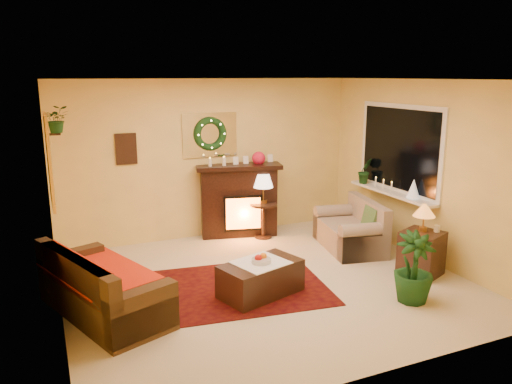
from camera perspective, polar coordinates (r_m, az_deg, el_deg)
name	(u,v)px	position (r m, az deg, el deg)	size (l,w,h in m)	color
floor	(267,283)	(6.63, 1.23, -10.37)	(5.00, 5.00, 0.00)	beige
ceiling	(268,80)	(6.07, 1.36, 12.72)	(5.00, 5.00, 0.00)	white
wall_back	(210,159)	(8.28, -5.28, 3.77)	(5.00, 5.00, 0.00)	#EFD88C
wall_front	(379,239)	(4.36, 13.88, -5.26)	(5.00, 5.00, 0.00)	#EFD88C
wall_left	(52,207)	(5.67, -22.29, -1.59)	(4.50, 4.50, 0.00)	#EFD88C
wall_right	(424,171)	(7.60, 18.67, 2.28)	(4.50, 4.50, 0.00)	#EFD88C
area_rug	(236,288)	(6.49, -2.28, -10.87)	(2.25, 1.69, 0.01)	#53151E
sofa	(103,278)	(5.93, -17.05, -9.39)	(0.78, 1.78, 0.77)	#4F2C1F
red_throw	(99,271)	(6.08, -17.54, -8.60)	(0.87, 1.42, 0.02)	red
fireplace	(239,203)	(8.38, -2.01, -1.30)	(1.25, 0.40, 1.14)	black
poinsettia	(259,158)	(8.31, 0.30, 3.87)	(0.22, 0.22, 0.22)	red
mantel_candle_a	(210,164)	(8.08, -5.27, 3.25)	(0.06, 0.06, 0.17)	white
mantel_candle_b	(224,163)	(8.13, -3.67, 3.34)	(0.06, 0.06, 0.19)	beige
mantel_mirror	(210,135)	(8.21, -5.30, 6.51)	(0.92, 0.02, 0.72)	white
wreath	(211,134)	(8.17, -5.21, 6.62)	(0.55, 0.55, 0.11)	#194719
wall_art	(126,149)	(7.91, -14.62, 4.79)	(0.32, 0.03, 0.48)	#381E11
gold_mirror	(49,160)	(5.88, -22.57, 3.37)	(0.03, 0.84, 1.00)	gold
hanging_plant	(58,132)	(6.60, -21.70, 6.36)	(0.33, 0.28, 0.36)	#194719
loveseat	(350,222)	(7.90, 10.67, -3.42)	(0.75, 1.30, 0.75)	#9C7D61
window_frame	(399,149)	(7.96, 16.08, 4.75)	(0.03, 1.86, 1.36)	white
window_glass	(399,149)	(7.95, 15.99, 4.75)	(0.02, 1.70, 1.22)	black
window_sill	(391,193)	(8.02, 15.19, -0.09)	(0.22, 1.86, 0.04)	white
mini_tree	(413,188)	(7.63, 17.55, 0.40)	(0.19, 0.19, 0.28)	silver
sill_plant	(365,172)	(8.47, 12.34, 2.26)	(0.30, 0.24, 0.55)	#204827
side_table_round	(263,219)	(8.29, 0.83, -3.07)	(0.45, 0.45, 0.59)	black
lamp_cream	(263,186)	(8.18, 0.83, 0.72)	(0.33, 0.33, 0.50)	#FFDFC2
end_table_square	(421,255)	(7.17, 18.36, -6.88)	(0.49, 0.49, 0.60)	black
lamp_tiffany	(424,221)	(7.07, 18.60, -3.14)	(0.30, 0.30, 0.44)	orange
coffee_table	(261,279)	(6.22, 0.53, -9.89)	(1.00, 0.55, 0.42)	#372211
fruit_bowl	(261,261)	(6.12, 0.61, -7.87)	(0.24, 0.24, 0.05)	#BDBDBD
floor_palm	(414,266)	(6.26, 17.59, -8.04)	(1.43, 1.43, 2.55)	black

